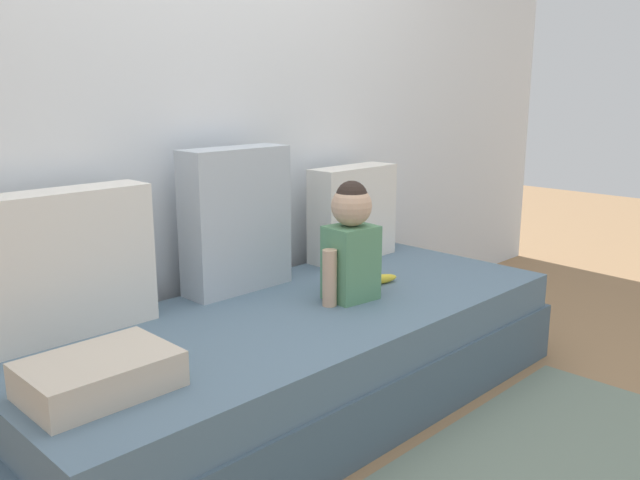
% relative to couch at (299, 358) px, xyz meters
% --- Properties ---
extents(ground_plane, '(12.00, 12.00, 0.00)m').
position_rel_couch_xyz_m(ground_plane, '(0.00, 0.00, -0.20)').
color(ground_plane, '#93704C').
extents(back_wall, '(5.49, 0.10, 2.23)m').
position_rel_couch_xyz_m(back_wall, '(0.00, 0.60, 0.92)').
color(back_wall, silver).
rests_on(back_wall, ground).
extents(couch, '(2.29, 0.93, 0.40)m').
position_rel_couch_xyz_m(couch, '(0.00, 0.00, 0.00)').
color(couch, '#495F70').
rests_on(couch, ground).
extents(throw_pillow_left, '(0.56, 0.16, 0.50)m').
position_rel_couch_xyz_m(throw_pillow_left, '(-0.71, 0.37, 0.45)').
color(throw_pillow_left, silver).
rests_on(throw_pillow_left, couch).
extents(throw_pillow_center, '(0.46, 0.16, 0.59)m').
position_rel_couch_xyz_m(throw_pillow_center, '(0.00, 0.37, 0.50)').
color(throw_pillow_center, '#B2BCC6').
rests_on(throw_pillow_center, couch).
extents(throw_pillow_right, '(0.47, 0.16, 0.45)m').
position_rel_couch_xyz_m(throw_pillow_right, '(0.71, 0.37, 0.43)').
color(throw_pillow_right, silver).
rests_on(throw_pillow_right, couch).
extents(toddler, '(0.30, 0.18, 0.47)m').
position_rel_couch_xyz_m(toddler, '(0.23, -0.06, 0.44)').
color(toddler, '#568E66').
rests_on(toddler, couch).
extents(banana, '(0.18, 0.09, 0.04)m').
position_rel_couch_xyz_m(banana, '(0.47, -0.01, 0.22)').
color(banana, yellow).
rests_on(banana, couch).
extents(folded_blanket, '(0.40, 0.28, 0.10)m').
position_rel_couch_xyz_m(folded_blanket, '(-0.87, -0.12, 0.25)').
color(folded_blanket, beige).
rests_on(folded_blanket, couch).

